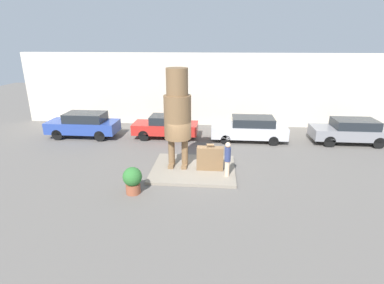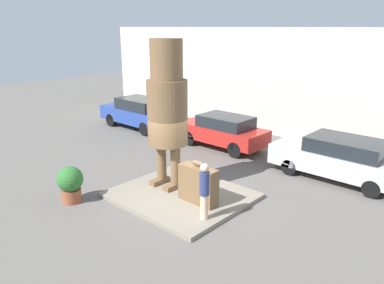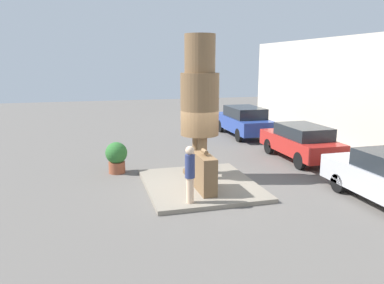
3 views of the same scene
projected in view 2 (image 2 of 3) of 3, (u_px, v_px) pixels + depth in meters
The scene contains 10 objects.
ground_plane at pixel (181, 197), 12.40m from camera, with size 60.00×60.00×0.00m, color #605B56.
pedestal at pixel (181, 195), 12.38m from camera, with size 4.17×3.65×0.14m.
building_backdrop at pixel (309, 86), 17.89m from camera, with size 28.00×0.60×5.38m.
statue_figure at pixel (167, 103), 12.17m from camera, with size 1.33×1.33×4.93m.
giant_suitcase at pixel (198, 184), 11.58m from camera, with size 1.31×0.44×1.36m.
tourist at pixel (204, 189), 10.45m from camera, with size 0.29×0.29×1.69m.
parked_car_blue at pixel (139, 112), 20.60m from camera, with size 4.66×1.82×1.68m.
parked_car_red at pixel (223, 130), 17.25m from camera, with size 4.28×1.72×1.54m.
parked_car_silver at pixel (340, 158), 13.65m from camera, with size 4.80×1.88×1.58m.
planter_pot at pixel (70, 183), 11.90m from camera, with size 0.82×0.82×1.19m.
Camera 2 is at (7.84, -8.15, 5.41)m, focal length 35.00 mm.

